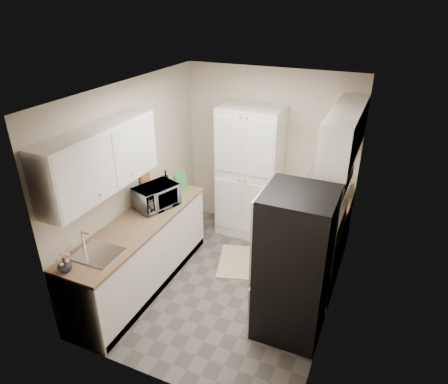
# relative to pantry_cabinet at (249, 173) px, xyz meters

# --- Properties ---
(ground) EXTENTS (3.20, 3.20, 0.00)m
(ground) POSITION_rel_pantry_cabinet_xyz_m (0.20, -1.32, -1.00)
(ground) COLOR #56514C
(ground) RESTS_ON ground
(room_shell) EXTENTS (2.64, 3.24, 2.52)m
(room_shell) POSITION_rel_pantry_cabinet_xyz_m (0.18, -1.32, 0.63)
(room_shell) COLOR beige
(room_shell) RESTS_ON ground
(pantry_cabinet) EXTENTS (0.90, 0.55, 2.00)m
(pantry_cabinet) POSITION_rel_pantry_cabinet_xyz_m (0.00, 0.00, 0.00)
(pantry_cabinet) COLOR silver
(pantry_cabinet) RESTS_ON ground
(base_cabinet_left) EXTENTS (0.60, 2.30, 0.88)m
(base_cabinet_left) POSITION_rel_pantry_cabinet_xyz_m (-0.79, -1.75, -0.56)
(base_cabinet_left) COLOR silver
(base_cabinet_left) RESTS_ON ground
(countertop_left) EXTENTS (0.63, 2.33, 0.04)m
(countertop_left) POSITION_rel_pantry_cabinet_xyz_m (-0.79, -1.75, -0.10)
(countertop_left) COLOR #846647
(countertop_left) RESTS_ON base_cabinet_left
(base_cabinet_right) EXTENTS (0.60, 0.80, 0.88)m
(base_cabinet_right) POSITION_rel_pantry_cabinet_xyz_m (1.19, -0.12, -0.56)
(base_cabinet_right) COLOR silver
(base_cabinet_right) RESTS_ON ground
(countertop_right) EXTENTS (0.63, 0.83, 0.04)m
(countertop_right) POSITION_rel_pantry_cabinet_xyz_m (1.19, -0.12, -0.10)
(countertop_right) COLOR #846647
(countertop_right) RESTS_ON base_cabinet_right
(electric_range) EXTENTS (0.71, 0.78, 1.13)m
(electric_range) POSITION_rel_pantry_cabinet_xyz_m (1.17, -0.93, -0.52)
(electric_range) COLOR #B7B7BC
(electric_range) RESTS_ON ground
(refrigerator) EXTENTS (0.70, 0.72, 1.70)m
(refrigerator) POSITION_rel_pantry_cabinet_xyz_m (1.14, -1.73, -0.15)
(refrigerator) COLOR #B7B7BC
(refrigerator) RESTS_ON ground
(microwave) EXTENTS (0.52, 0.62, 0.29)m
(microwave) POSITION_rel_pantry_cabinet_xyz_m (-0.79, -1.31, 0.07)
(microwave) COLOR #AFAFB4
(microwave) RESTS_ON countertop_left
(wine_bottle) EXTENTS (0.07, 0.07, 0.26)m
(wine_bottle) POSITION_rel_pantry_cabinet_xyz_m (-0.94, -0.82, 0.05)
(wine_bottle) COLOR black
(wine_bottle) RESTS_ON countertop_left
(flower_vase) EXTENTS (0.16, 0.16, 0.15)m
(flower_vase) POSITION_rel_pantry_cabinet_xyz_m (-0.90, -2.82, -0.01)
(flower_vase) COLOR white
(flower_vase) RESTS_ON countertop_left
(cutting_board) EXTENTS (0.07, 0.21, 0.27)m
(cutting_board) POSITION_rel_pantry_cabinet_xyz_m (-0.74, -0.75, 0.05)
(cutting_board) COLOR #337F3C
(cutting_board) RESTS_ON countertop_left
(toaster_oven) EXTENTS (0.42, 0.46, 0.21)m
(toaster_oven) POSITION_rel_pantry_cabinet_xyz_m (1.29, -0.12, 0.03)
(toaster_oven) COLOR #B6B6BB
(toaster_oven) RESTS_ON countertop_right
(fruit_basket) EXTENTS (0.29, 0.29, 0.11)m
(fruit_basket) POSITION_rel_pantry_cabinet_xyz_m (1.30, -0.13, 0.19)
(fruit_basket) COLOR orange
(fruit_basket) RESTS_ON toaster_oven
(kitchen_mat) EXTENTS (0.68, 0.88, 0.01)m
(kitchen_mat) POSITION_rel_pantry_cabinet_xyz_m (0.15, -0.84, -0.99)
(kitchen_mat) COLOR #C6B688
(kitchen_mat) RESTS_ON ground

